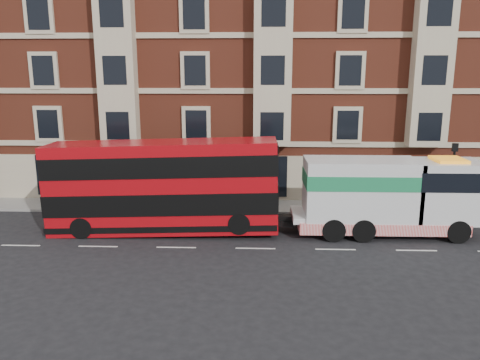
{
  "coord_description": "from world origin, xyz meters",
  "views": [
    {
      "loc": [
        0.0,
        -22.16,
        8.5
      ],
      "look_at": [
        -0.92,
        4.0,
        2.63
      ],
      "focal_mm": 35.0,
      "sensor_mm": 36.0,
      "label": 1
    }
  ],
  "objects": [
    {
      "name": "ground",
      "position": [
        0.0,
        0.0,
        0.0
      ],
      "size": [
        120.0,
        120.0,
        0.0
      ],
      "primitive_type": "plane",
      "color": "black",
      "rests_on": "ground"
    },
    {
      "name": "sidewalk",
      "position": [
        0.0,
        7.5,
        0.07
      ],
      "size": [
        90.0,
        3.0,
        0.15
      ],
      "primitive_type": "cube",
      "color": "slate",
      "rests_on": "ground"
    },
    {
      "name": "victorian_terrace",
      "position": [
        0.5,
        15.0,
        10.07
      ],
      "size": [
        45.0,
        12.0,
        20.4
      ],
      "color": "brown",
      "rests_on": "ground"
    },
    {
      "name": "lamp_post_west",
      "position": [
        -6.0,
        6.2,
        2.68
      ],
      "size": [
        0.35,
        0.15,
        4.35
      ],
      "color": "black",
      "rests_on": "sidewalk"
    },
    {
      "name": "lamp_post_east",
      "position": [
        12.0,
        6.2,
        2.68
      ],
      "size": [
        0.35,
        0.15,
        4.35
      ],
      "color": "black",
      "rests_on": "sidewalk"
    },
    {
      "name": "double_decker_bus",
      "position": [
        -5.06,
        2.46,
        2.66
      ],
      "size": [
        12.4,
        2.85,
        5.02
      ],
      "color": "#A2090F",
      "rests_on": "ground"
    },
    {
      "name": "tow_truck",
      "position": [
        7.01,
        2.46,
        2.2
      ],
      "size": [
        9.94,
        2.94,
        4.14
      ],
      "color": "silver",
      "rests_on": "ground"
    },
    {
      "name": "pedestrian",
      "position": [
        -11.15,
        6.8,
        1.09
      ],
      "size": [
        0.81,
        0.8,
        1.88
      ],
      "primitive_type": "imported",
      "rotation": [
        0.0,
        0.0,
        -0.75
      ],
      "color": "#17202F",
      "rests_on": "sidewalk"
    }
  ]
}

